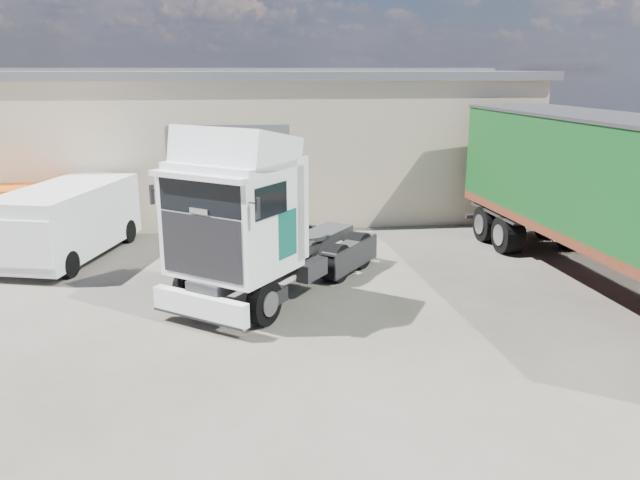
{
  "coord_description": "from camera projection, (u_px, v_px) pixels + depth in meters",
  "views": [
    {
      "loc": [
        -1.43,
        -10.93,
        5.36
      ],
      "look_at": [
        0.2,
        3.0,
        1.52
      ],
      "focal_mm": 35.0,
      "sensor_mm": 36.0,
      "label": 1
    }
  ],
  "objects": [
    {
      "name": "ground",
      "position": [
        328.0,
        356.0,
        12.05
      ],
      "size": [
        120.0,
        120.0,
        0.0
      ],
      "primitive_type": "plane",
      "color": "black",
      "rests_on": "ground"
    },
    {
      "name": "warehouse",
      "position": [
        136.0,
        136.0,
        25.99
      ],
      "size": [
        30.6,
        12.6,
        5.42
      ],
      "color": "beige",
      "rests_on": "ground"
    },
    {
      "name": "tractor_unit",
      "position": [
        255.0,
        228.0,
        14.55
      ],
      "size": [
        5.6,
        6.39,
        4.23
      ],
      "rotation": [
        0.0,
        0.0,
        -0.64
      ],
      "color": "black",
      "rests_on": "ground"
    },
    {
      "name": "box_trailer",
      "position": [
        623.0,
        188.0,
        15.07
      ],
      "size": [
        3.52,
        12.95,
        4.26
      ],
      "rotation": [
        0.0,
        0.0,
        0.06
      ],
      "color": "#2D2D30",
      "rests_on": "ground"
    },
    {
      "name": "panel_van",
      "position": [
        64.0,
        223.0,
        17.96
      ],
      "size": [
        3.37,
        5.54,
        2.12
      ],
      "rotation": [
        0.0,
        0.0,
        -0.26
      ],
      "color": "black",
      "rests_on": "ground"
    },
    {
      "name": "orange_skip",
      "position": [
        41.0,
        218.0,
        19.78
      ],
      "size": [
        2.97,
        1.91,
        1.82
      ],
      "rotation": [
        0.0,
        0.0,
        -0.03
      ],
      "color": "#2D2D30",
      "rests_on": "ground"
    }
  ]
}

